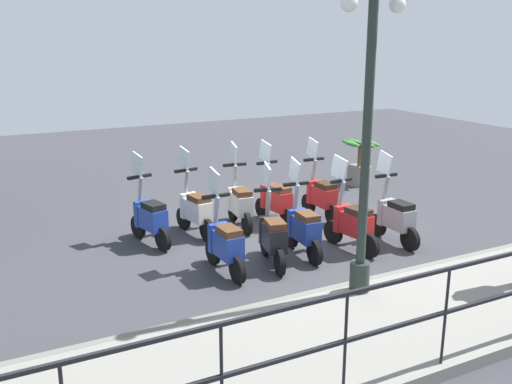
# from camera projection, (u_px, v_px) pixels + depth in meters

# --- Properties ---
(ground_plane) EXTENTS (28.00, 28.00, 0.00)m
(ground_plane) POSITION_uv_depth(u_px,v_px,m) (287.00, 242.00, 9.79)
(ground_plane) COLOR #38383D
(promenade_walkway) EXTENTS (2.20, 20.00, 0.15)m
(promenade_walkway) POSITION_uv_depth(u_px,v_px,m) (415.00, 314.00, 7.07)
(promenade_walkway) COLOR gray
(promenade_walkway) RESTS_ON ground_plane
(fence_railing) EXTENTS (0.04, 16.03, 1.07)m
(fence_railing) POSITION_uv_depth(u_px,v_px,m) (491.00, 285.00, 5.95)
(fence_railing) COLOR black
(fence_railing) RESTS_ON promenade_walkway
(lamp_post_near) EXTENTS (0.26, 0.90, 4.13)m
(lamp_post_near) POSITION_uv_depth(u_px,v_px,m) (366.00, 156.00, 7.08)
(lamp_post_near) COLOR #232D28
(lamp_post_near) RESTS_ON promenade_walkway
(potted_palm) EXTENTS (1.06, 0.66, 1.05)m
(potted_palm) POSITION_uv_depth(u_px,v_px,m) (359.00, 166.00, 13.47)
(potted_palm) COLOR slate
(potted_palm) RESTS_ON ground_plane
(scooter_near_0) EXTENTS (1.23, 0.44, 1.54)m
(scooter_near_0) POSITION_uv_depth(u_px,v_px,m) (395.00, 216.00, 9.60)
(scooter_near_0) COLOR black
(scooter_near_0) RESTS_ON ground_plane
(scooter_near_1) EXTENTS (1.23, 0.45, 1.54)m
(scooter_near_1) POSITION_uv_depth(u_px,v_px,m) (352.00, 222.00, 9.27)
(scooter_near_1) COLOR black
(scooter_near_1) RESTS_ON ground_plane
(scooter_near_2) EXTENTS (1.23, 0.44, 1.54)m
(scooter_near_2) POSITION_uv_depth(u_px,v_px,m) (303.00, 227.00, 9.04)
(scooter_near_2) COLOR black
(scooter_near_2) RESTS_ON ground_plane
(scooter_near_3) EXTENTS (1.22, 0.51, 1.54)m
(scooter_near_3) POSITION_uv_depth(u_px,v_px,m) (272.00, 235.00, 8.68)
(scooter_near_3) COLOR black
(scooter_near_3) RESTS_ON ground_plane
(scooter_near_4) EXTENTS (1.23, 0.44, 1.54)m
(scooter_near_4) POSITION_uv_depth(u_px,v_px,m) (225.00, 243.00, 8.36)
(scooter_near_4) COLOR black
(scooter_near_4) RESTS_ON ground_plane
(scooter_far_0) EXTENTS (1.23, 0.44, 1.54)m
(scooter_far_0) POSITION_uv_depth(u_px,v_px,m) (321.00, 195.00, 10.87)
(scooter_far_0) COLOR black
(scooter_far_0) RESTS_ON ground_plane
(scooter_far_1) EXTENTS (1.23, 0.44, 1.54)m
(scooter_far_1) POSITION_uv_depth(u_px,v_px,m) (275.00, 199.00, 10.61)
(scooter_far_1) COLOR black
(scooter_far_1) RESTS_ON ground_plane
(scooter_far_2) EXTENTS (1.23, 0.44, 1.54)m
(scooter_far_2) POSITION_uv_depth(u_px,v_px,m) (240.00, 202.00, 10.40)
(scooter_far_2) COLOR black
(scooter_far_2) RESTS_ON ground_plane
(scooter_far_3) EXTENTS (1.23, 0.46, 1.54)m
(scooter_far_3) POSITION_uv_depth(u_px,v_px,m) (195.00, 209.00, 10.00)
(scooter_far_3) COLOR black
(scooter_far_3) RESTS_ON ground_plane
(scooter_far_4) EXTENTS (1.22, 0.50, 1.54)m
(scooter_far_4) POSITION_uv_depth(u_px,v_px,m) (150.00, 217.00, 9.55)
(scooter_far_4) COLOR black
(scooter_far_4) RESTS_ON ground_plane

